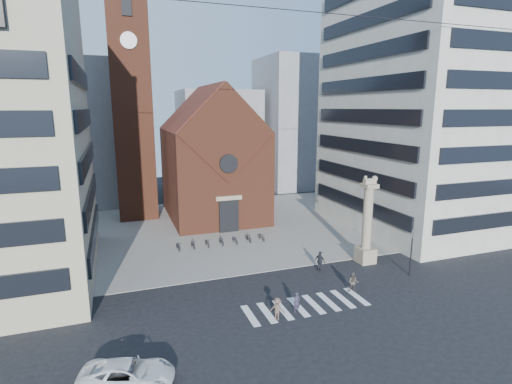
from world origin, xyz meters
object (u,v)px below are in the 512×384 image
Objects in this scene: pedestrian_1 at (353,283)px; pedestrian_0 at (297,302)px; traffic_light at (411,251)px; white_car at (127,375)px; lion_column at (367,229)px; scooter_0 at (178,246)px; pedestrian_2 at (320,261)px.

pedestrian_0 is at bearing -129.73° from pedestrian_1.
white_car is at bearing -164.40° from traffic_light.
lion_column reaches higher than pedestrian_1.
pedestrian_0 reaches higher than scooter_0.
traffic_light is at bearing 47.23° from pedestrian_1.
lion_column is 5.83m from pedestrian_2.
pedestrian_0 is 5.95m from pedestrian_1.
white_car is at bearing -109.76° from scooter_0.
traffic_light is 7.03m from pedestrian_1.
pedestrian_1 is (-4.78, -5.24, -2.60)m from lion_column.
lion_column is 25.38m from white_car.
pedestrian_2 is 15.33m from scooter_0.
lion_column is 19.63m from scooter_0.
pedestrian_2 is (17.51, 10.49, 0.25)m from white_car.
traffic_light reaches higher than pedestrian_1.
pedestrian_1 is at bearing 13.43° from pedestrian_0.
lion_column is at bearing 84.48° from pedestrian_1.
pedestrian_2 is 1.16× the size of scooter_0.
pedestrian_0 is at bearing -168.17° from traffic_light.
pedestrian_0 reaches higher than white_car.
pedestrian_1 is at bearing -132.33° from lion_column.
traffic_light is at bearing 11.80° from pedestrian_0.
pedestrian_2 is (-0.47, 4.83, 0.11)m from pedestrian_1.
pedestrian_2 is at bearing 132.37° from pedestrian_1.
pedestrian_0 is 0.94× the size of scooter_0.
white_car is at bearing -160.68° from pedestrian_0.
scooter_0 is (-18.88, 13.55, -1.80)m from traffic_light.
pedestrian_1 is 0.89× the size of pedestrian_2.
pedestrian_0 is 0.81× the size of pedestrian_2.
lion_column is 7.56m from pedestrian_1.
traffic_light is 0.84× the size of white_car.
pedestrian_0 is 8.17m from pedestrian_2.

